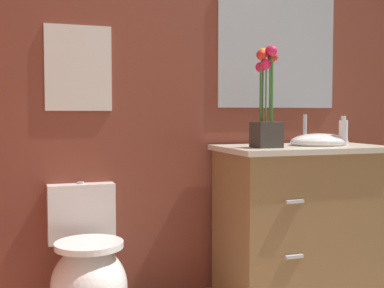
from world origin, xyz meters
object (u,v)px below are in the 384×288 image
flower_vase (267,108)px  toilet (88,275)px  wall_poster (79,68)px  wall_mirror (278,51)px  soap_bottle (343,132)px  vanity_cabinet (301,219)px

flower_vase → toilet: bearing=174.2°
wall_poster → wall_mirror: bearing=0.0°
wall_mirror → flower_vase: bearing=-125.8°
soap_bottle → wall_mirror: wall_mirror is taller
wall_poster → wall_mirror: 1.23m
vanity_cabinet → wall_poster: 1.52m
vanity_cabinet → toilet: bearing=178.8°
toilet → wall_mirror: 1.74m
flower_vase → wall_mirror: size_ratio=0.69×
vanity_cabinet → wall_poster: size_ratio=2.27×
vanity_cabinet → flower_vase: (-0.27, -0.07, 0.64)m
toilet → vanity_cabinet: size_ratio=0.65×
toilet → flower_vase: (0.96, -0.10, 0.85)m
soap_bottle → wall_mirror: (-0.22, 0.38, 0.49)m
vanity_cabinet → wall_mirror: (-0.00, 0.29, 1.00)m
vanity_cabinet → wall_mirror: 1.04m
toilet → wall_poster: wall_poster is taller
toilet → vanity_cabinet: vanity_cabinet is taller
soap_bottle → vanity_cabinet: bearing=159.2°
toilet → wall_poster: bearing=90.0°
toilet → wall_poster: (0.00, 0.27, 1.07)m
flower_vase → wall_mirror: (0.26, 0.36, 0.35)m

